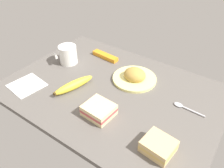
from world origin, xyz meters
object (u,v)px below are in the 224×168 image
sandwich_side (158,146)px  spoon (184,107)px  paper_napkin (27,85)px  sandwich_main (99,110)px  snack_bar (105,56)px  plate_of_food (135,77)px  banana (74,85)px  coffee_mug_black (68,54)px

sandwich_side → spoon: (-0.13, 23.61, -1.82)cm
sandwich_side → paper_napkin: 61.85cm
sandwich_side → paper_napkin: size_ratio=0.80×
sandwich_main → paper_napkin: bearing=-173.6°
sandwich_side → snack_bar: 59.97cm
plate_of_food → sandwich_main: size_ratio=1.77×
banana → sandwich_side: bearing=-10.9°
snack_bar → paper_napkin: snack_bar is taller
coffee_mug_black → banana: size_ratio=0.56×
coffee_mug_black → banana: 21.82cm
banana → paper_napkin: (-18.43, -10.44, -1.70)cm
banana → paper_napkin: banana is taller
sandwich_side → banana: bearing=169.1°
sandwich_main → paper_napkin: 36.97cm
coffee_mug_black → sandwich_side: coffee_mug_black is taller
plate_of_food → coffee_mug_black: 35.19cm
sandwich_side → paper_napkin: sandwich_side is taller
sandwich_main → banana: bearing=160.9°
coffee_mug_black → snack_bar: size_ratio=0.74×
sandwich_side → snack_bar: size_ratio=0.71×
sandwich_side → plate_of_food: bearing=131.5°
plate_of_food → sandwich_side: 38.16cm
spoon → plate_of_food: bearing=168.9°
sandwich_side → paper_napkin: bearing=-178.1°
sandwich_side → sandwich_main: bearing=175.3°
paper_napkin → sandwich_side: bearing=1.9°
sandwich_main → banana: 19.31cm
banana → snack_bar: 28.49cm
sandwich_main → snack_bar: bearing=123.0°
banana → spoon: (43.22, 15.23, -1.47)cm
coffee_mug_black → paper_napkin: coffee_mug_black is taller
plate_of_food → sandwich_side: size_ratio=1.88×
spoon → paper_napkin: spoon is taller
snack_bar → banana: bearing=-77.0°
spoon → paper_napkin: size_ratio=0.94×
banana → spoon: bearing=19.4°
spoon → coffee_mug_black: bearing=-178.8°
banana → spoon: banana is taller
sandwich_main → spoon: sandwich_main is taller
sandwich_side → banana: 44.16cm
banana → snack_bar: banana is taller
coffee_mug_black → sandwich_side: bearing=-20.5°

